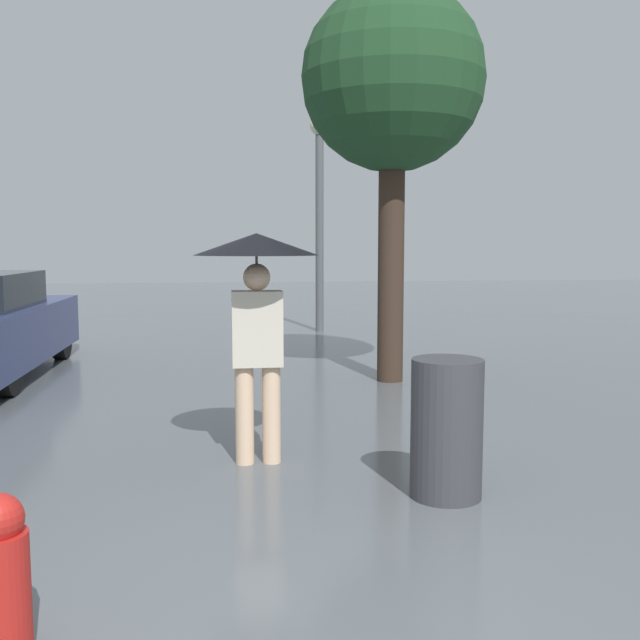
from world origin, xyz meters
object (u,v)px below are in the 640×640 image
at_px(tree, 393,84).
at_px(trash_bin, 447,428).
at_px(pedestrian, 257,286).
at_px(street_lamp, 320,194).
at_px(fire_hydrant, 0,580).

height_order(tree, trash_bin, tree).
bearing_deg(trash_bin, pedestrian, 143.12).
relative_size(street_lamp, fire_hydrant, 5.92).
distance_m(tree, trash_bin, 5.07).
bearing_deg(tree, trash_bin, -98.04).
height_order(pedestrian, tree, tree).
xyz_separation_m(pedestrian, fire_hydrant, (-1.13, -2.48, -1.01)).
bearing_deg(fire_hydrant, tree, 62.72).
relative_size(street_lamp, trash_bin, 4.46).
bearing_deg(pedestrian, tree, 60.54).
bearing_deg(pedestrian, trash_bin, -36.88).
bearing_deg(fire_hydrant, pedestrian, 65.56).
xyz_separation_m(pedestrian, trash_bin, (1.19, -0.89, -0.89)).
bearing_deg(tree, pedestrian, -119.46).
relative_size(tree, street_lamp, 1.15).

